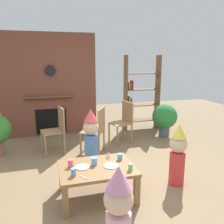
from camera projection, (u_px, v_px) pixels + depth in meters
The scene contains 20 objects.
ground_plane at pixel (110, 182), 3.53m from camera, with size 12.00×12.00×0.00m, color #846B4C.
brick_fireplace_feature at pixel (49, 86), 5.50m from camera, with size 2.20×0.28×2.40m.
bookshelf at pixel (140, 96), 5.97m from camera, with size 0.90×0.28×1.90m.
coffee_table at pixel (97, 171), 3.07m from camera, with size 0.97×0.71×0.43m.
paper_cup_near_left at pixel (71, 163), 3.04m from camera, with size 0.07×0.07×0.10m, color #E5666B.
paper_cup_near_right at pixel (73, 172), 2.81m from camera, with size 0.06×0.06×0.10m, color #669EE0.
paper_cup_center at pixel (120, 157), 3.26m from camera, with size 0.07×0.07×0.09m, color #669EE0.
paper_cup_far_left at pixel (130, 167), 2.95m from camera, with size 0.06×0.06×0.09m, color #8CD18C.
paper_cup_far_right at pixel (94, 161), 3.09m from camera, with size 0.08×0.08×0.10m, color #669EE0.
paper_plate_front at pixel (111, 166), 3.07m from camera, with size 0.20×0.20×0.01m, color white.
paper_plate_rear at pixel (83, 167), 3.03m from camera, with size 0.18×0.18×0.01m, color white.
birthday_cake_slice at pixel (109, 155), 3.32m from camera, with size 0.10×0.10×0.08m, color #EAC68C.
table_fork at pixel (85, 177), 2.77m from camera, with size 0.15×0.02×0.01m, color silver.
child_with_cone_hat at pixel (119, 213), 2.03m from camera, with size 0.26×0.26×0.95m.
child_in_pink at pixel (178, 153), 3.37m from camera, with size 0.26×0.26×0.92m.
child_by_the_chairs at pixel (91, 135), 4.05m from camera, with size 0.27×0.27×0.98m.
dining_chair_left at pixel (57, 127), 4.54m from camera, with size 0.47×0.47×0.90m.
dining_chair_middle at pixel (97, 128), 4.50m from camera, with size 0.54×0.54×0.90m.
dining_chair_right at pixel (124, 120), 5.12m from camera, with size 0.49×0.49×0.90m.
potted_plant_tall at pixel (165, 117), 5.50m from camera, with size 0.58×0.58×0.78m.
Camera 1 is at (-0.84, -3.10, 1.81)m, focal length 37.55 mm.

